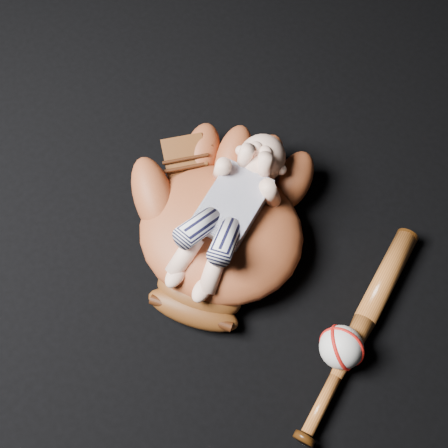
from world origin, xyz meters
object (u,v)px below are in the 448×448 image
object	(u,v)px
newborn_baby	(225,215)
baseball	(341,347)
baseball_glove	(221,229)
baseball_bat	(359,332)

from	to	relation	value
newborn_baby	baseball	size ratio (longest dim) A/B	4.35
baseball	baseball_glove	bearing A→B (deg)	174.02
baseball_glove	baseball_bat	xyz separation A→B (m)	(0.32, 0.02, -0.05)
newborn_baby	baseball_bat	distance (m)	0.33
baseball_bat	newborn_baby	bearing A→B (deg)	-178.37
baseball_glove	baseball	size ratio (longest dim) A/B	5.69
baseball_glove	baseball	xyz separation A→B (m)	(0.31, -0.03, -0.03)
baseball_glove	baseball	bearing A→B (deg)	-25.90
baseball_glove	baseball_bat	world-z (taller)	baseball_glove
newborn_baby	baseball	xyz separation A→B (m)	(0.31, -0.04, -0.08)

